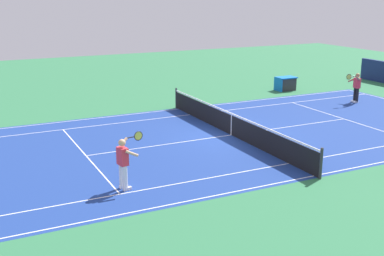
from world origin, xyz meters
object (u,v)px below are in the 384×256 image
equipment_cart_tarped (286,84)px  tennis_net (232,124)px  tennis_player_near (124,161)px  tennis_ball (125,160)px  tennis_player_far (356,86)px

equipment_cart_tarped → tennis_net: bearing=41.3°
tennis_player_near → tennis_ball: 2.84m
tennis_net → tennis_ball: bearing=12.9°
tennis_player_far → equipment_cart_tarped: bearing=-72.9°
tennis_player_near → equipment_cart_tarped: size_ratio=1.36×
tennis_player_near → tennis_player_far: (-15.77, -6.39, 0.00)m
tennis_player_near → tennis_player_far: 17.01m
tennis_ball → tennis_player_near: bearing=71.4°
tennis_net → tennis_player_far: 10.00m
tennis_player_near → tennis_net: bearing=-148.5°
tennis_player_far → tennis_ball: size_ratio=25.71×
tennis_player_near → equipment_cart_tarped: bearing=-142.6°
tennis_player_near → tennis_player_far: bearing=-157.9°
tennis_player_near → tennis_ball: size_ratio=25.71×
tennis_ball → equipment_cart_tarped: (-13.49, -8.43, 0.40)m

